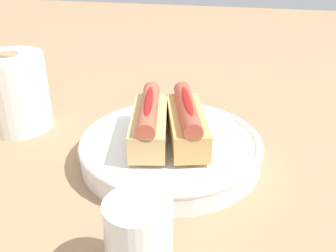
{
  "coord_description": "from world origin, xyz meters",
  "views": [
    {
      "loc": [
        -0.53,
        -0.09,
        0.33
      ],
      "look_at": [
        -0.01,
        0.0,
        0.06
      ],
      "focal_mm": 42.96,
      "sensor_mm": 36.0,
      "label": 1
    }
  ],
  "objects_px": {
    "serving_bowl": "(168,148)",
    "water_glass": "(139,242)",
    "hotdog_back": "(149,121)",
    "paper_towel_roll": "(15,92)",
    "hotdog_front": "(187,121)"
  },
  "relations": [
    {
      "from": "serving_bowl",
      "to": "water_glass",
      "type": "relative_size",
      "value": 3.04
    },
    {
      "from": "hotdog_back",
      "to": "paper_towel_roll",
      "type": "distance_m",
      "value": 0.26
    },
    {
      "from": "serving_bowl",
      "to": "hotdog_front",
      "type": "distance_m",
      "value": 0.05
    },
    {
      "from": "hotdog_front",
      "to": "hotdog_back",
      "type": "relative_size",
      "value": 1.01
    },
    {
      "from": "water_glass",
      "to": "paper_towel_roll",
      "type": "height_order",
      "value": "paper_towel_roll"
    },
    {
      "from": "hotdog_front",
      "to": "paper_towel_roll",
      "type": "height_order",
      "value": "paper_towel_roll"
    },
    {
      "from": "hotdog_front",
      "to": "hotdog_back",
      "type": "distance_m",
      "value": 0.05
    },
    {
      "from": "hotdog_back",
      "to": "paper_towel_roll",
      "type": "relative_size",
      "value": 1.17
    },
    {
      "from": "hotdog_front",
      "to": "paper_towel_roll",
      "type": "xyz_separation_m",
      "value": [
        0.06,
        0.3,
        -0.0
      ]
    },
    {
      "from": "serving_bowl",
      "to": "hotdog_back",
      "type": "bearing_deg",
      "value": 101.58
    },
    {
      "from": "serving_bowl",
      "to": "hotdog_front",
      "type": "bearing_deg",
      "value": -78.42
    },
    {
      "from": "hotdog_back",
      "to": "paper_towel_roll",
      "type": "bearing_deg",
      "value": 75.13
    },
    {
      "from": "hotdog_back",
      "to": "water_glass",
      "type": "distance_m",
      "value": 0.22
    },
    {
      "from": "hotdog_front",
      "to": "water_glass",
      "type": "xyz_separation_m",
      "value": [
        -0.23,
        0.01,
        -0.02
      ]
    },
    {
      "from": "hotdog_front",
      "to": "paper_towel_roll",
      "type": "relative_size",
      "value": 1.18
    }
  ]
}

